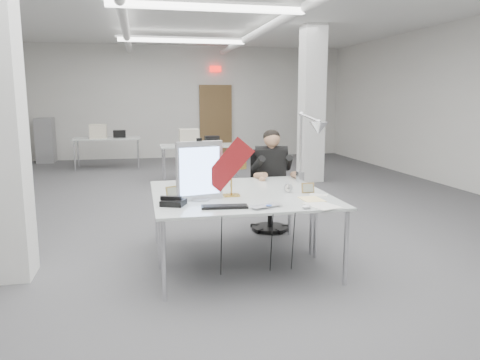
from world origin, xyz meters
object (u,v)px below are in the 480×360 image
object	(u,v)px
office_chair	(270,191)
beige_monitor	(207,170)
architect_lamp	(308,150)
laptop	(269,207)
seated_person	(272,164)
desk_main	(249,203)
bankers_lamp	(231,178)
desk_phone	(173,203)
monitor	(200,171)

from	to	relation	value
office_chair	beige_monitor	xyz separation A→B (m)	(-0.91, -0.52, 0.39)
office_chair	architect_lamp	world-z (taller)	architect_lamp
laptop	beige_monitor	world-z (taller)	beige_monitor
beige_monitor	laptop	bearing A→B (deg)	-59.21
seated_person	architect_lamp	world-z (taller)	architect_lamp
desk_main	bankers_lamp	size ratio (longest dim) A/B	4.89
desk_phone	office_chair	bearing A→B (deg)	72.18
monitor	laptop	distance (m)	0.80
bankers_lamp	desk_phone	bearing A→B (deg)	-175.88
desk_main	office_chair	distance (m)	1.69
monitor	laptop	size ratio (longest dim) A/B	1.89
desk_main	seated_person	world-z (taller)	seated_person
office_chair	desk_phone	size ratio (longest dim) A/B	5.12
office_chair	bankers_lamp	world-z (taller)	bankers_lamp
seated_person	beige_monitor	bearing A→B (deg)	-138.89
desk_phone	bankers_lamp	bearing A→B (deg)	49.63
office_chair	laptop	xyz separation A→B (m)	(-0.53, -1.83, 0.23)
seated_person	office_chair	bearing A→B (deg)	103.87
desk_phone	beige_monitor	world-z (taller)	beige_monitor
bankers_lamp	desk_phone	world-z (taller)	bankers_lamp
desk_phone	monitor	bearing A→B (deg)	58.17
monitor	desk_phone	distance (m)	0.42
beige_monitor	desk_main	bearing A→B (deg)	-60.83
seated_person	laptop	distance (m)	1.87
beige_monitor	architect_lamp	bearing A→B (deg)	-0.96
laptop	beige_monitor	size ratio (longest dim) A/B	0.86
office_chair	seated_person	distance (m)	0.37
desk_main	seated_person	size ratio (longest dim) A/B	2.05
seated_person	architect_lamp	size ratio (longest dim) A/B	1.09
office_chair	desk_phone	bearing A→B (deg)	-118.02
office_chair	desk_main	bearing A→B (deg)	-98.93
desk_main	seated_person	bearing A→B (deg)	66.51
seated_person	beige_monitor	xyz separation A→B (m)	(-0.91, -0.47, 0.02)
beige_monitor	architect_lamp	size ratio (longest dim) A/B	0.44
architect_lamp	office_chair	bearing A→B (deg)	128.22
laptop	desk_phone	bearing A→B (deg)	137.73
office_chair	architect_lamp	size ratio (longest dim) A/B	1.33
bankers_lamp	beige_monitor	bearing A→B (deg)	80.42
office_chair	desk_phone	distance (m)	2.06
laptop	bankers_lamp	world-z (taller)	bankers_lamp
laptop	bankers_lamp	distance (m)	0.66
desk_phone	architect_lamp	world-z (taller)	architect_lamp
desk_main	bankers_lamp	distance (m)	0.38
bankers_lamp	architect_lamp	distance (m)	1.07
bankers_lamp	architect_lamp	bearing A→B (deg)	1.28
seated_person	laptop	size ratio (longest dim) A/B	2.88
bankers_lamp	beige_monitor	xyz separation A→B (m)	(-0.15, 0.72, -0.02)
monitor	architect_lamp	size ratio (longest dim) A/B	0.72
monitor	beige_monitor	distance (m)	0.85
desk_main	monitor	world-z (taller)	monitor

